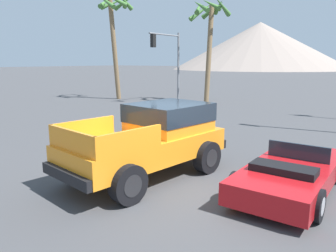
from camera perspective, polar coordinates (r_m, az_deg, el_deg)
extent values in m
plane|color=#424244|center=(8.71, -1.78, -9.08)|extent=(320.00, 320.00, 0.00)
cube|color=orange|center=(8.60, -3.94, -3.73)|extent=(2.45, 4.69, 0.61)
cube|color=orange|center=(9.06, 0.19, 1.55)|extent=(1.97, 2.18, 0.77)
cube|color=#1E2833|center=(9.04, 0.19, 2.42)|extent=(2.01, 2.23, 0.49)
cube|color=orange|center=(8.43, -14.45, -0.54)|extent=(0.32, 1.79, 0.48)
cube|color=orange|center=(7.01, -6.63, -2.63)|extent=(0.32, 1.79, 0.48)
cube|color=orange|center=(7.25, -16.41, -2.55)|extent=(1.79, 0.32, 0.48)
cube|color=black|center=(10.28, 5.56, -2.32)|extent=(1.84, 0.40, 0.24)
cube|color=black|center=(7.38, -17.31, -8.31)|extent=(1.84, 0.40, 0.24)
cylinder|color=black|center=(10.29, -1.83, -3.29)|extent=(0.43, 0.92, 0.89)
cylinder|color=#232326|center=(10.29, -1.83, -3.29)|extent=(0.39, 0.53, 0.49)
cylinder|color=black|center=(9.07, 6.81, -5.39)|extent=(0.43, 0.92, 0.89)
cylinder|color=#232326|center=(9.07, 6.81, -5.39)|extent=(0.39, 0.53, 0.49)
cylinder|color=black|center=(8.65, -15.16, -6.53)|extent=(0.43, 0.92, 0.89)
cylinder|color=#232326|center=(8.65, -15.16, -6.53)|extent=(0.39, 0.53, 0.49)
cylinder|color=black|center=(7.15, -6.93, -10.03)|extent=(0.43, 0.92, 0.89)
cylinder|color=#232326|center=(7.15, -6.93, -10.03)|extent=(0.39, 0.53, 0.49)
cube|color=#B21419|center=(8.33, 20.74, -7.76)|extent=(1.75, 4.20, 0.48)
cube|color=#1E2833|center=(8.64, 21.74, -4.16)|extent=(1.45, 0.07, 0.39)
cube|color=black|center=(7.56, 19.45, -7.07)|extent=(1.37, 0.60, 0.16)
cylinder|color=black|center=(9.76, 18.04, -5.37)|extent=(0.23, 0.66, 0.66)
cylinder|color=#9E9EA3|center=(9.76, 18.04, -5.37)|extent=(0.24, 0.36, 0.36)
cylinder|color=black|center=(7.44, 11.83, -10.27)|extent=(0.23, 0.66, 0.66)
cylinder|color=#9E9EA3|center=(7.44, 11.83, -10.27)|extent=(0.24, 0.36, 0.36)
cylinder|color=black|center=(7.01, 24.46, -12.46)|extent=(0.23, 0.66, 0.66)
cylinder|color=#9E9EA3|center=(7.01, 24.46, -12.46)|extent=(0.24, 0.36, 0.36)
cylinder|color=slate|center=(26.22, 1.81, 10.29)|extent=(0.16, 0.16, 5.17)
cylinder|color=slate|center=(24.83, -0.57, 15.63)|extent=(0.11, 3.58, 0.11)
cube|color=black|center=(23.72, -2.60, 14.61)|extent=(0.26, 0.34, 0.90)
sphere|color=red|center=(23.83, -2.90, 15.24)|extent=(0.20, 0.20, 0.20)
sphere|color=orange|center=(23.82, -2.89, 14.60)|extent=(0.20, 0.20, 0.20)
sphere|color=green|center=(23.80, -2.88, 13.95)|extent=(0.20, 0.20, 0.20)
cylinder|color=brown|center=(24.68, 7.15, 12.27)|extent=(0.36, 0.87, 7.00)
cone|color=#427533|center=(24.20, 9.42, 19.93)|extent=(0.41, 2.14, 1.24)
cone|color=#427533|center=(24.98, 8.81, 19.84)|extent=(1.36, 1.31, 0.96)
cone|color=#427533|center=(25.59, 7.81, 19.43)|extent=(1.78, 0.62, 1.31)
cone|color=#427533|center=(25.69, 5.84, 19.28)|extent=(1.40, 1.87, 1.56)
cone|color=#427533|center=(24.88, 5.36, 19.82)|extent=(0.76, 1.38, 1.13)
cone|color=#427533|center=(24.19, 5.73, 20.12)|extent=(1.56, 0.70, 1.07)
cone|color=#427533|center=(24.08, 7.63, 20.25)|extent=(1.24, 1.32, 0.89)
cylinder|color=brown|center=(26.58, -9.30, 12.93)|extent=(0.36, 1.01, 7.73)
cone|color=#427533|center=(26.57, -7.57, 20.77)|extent=(0.39, 1.69, 1.24)
cone|color=#427533|center=(27.25, -7.39, 20.73)|extent=(1.37, 1.24, 0.94)
cone|color=#427533|center=(27.86, -7.81, 20.44)|extent=(1.79, 0.53, 1.06)
cone|color=#427533|center=(28.09, -9.73, 20.28)|extent=(1.19, 1.91, 1.11)
cone|color=#427533|center=(27.54, -11.00, 20.38)|extent=(1.05, 1.86, 1.18)
cone|color=#427533|center=(26.49, -10.83, 20.64)|extent=(1.99, 0.49, 1.36)
cone|color=gray|center=(126.78, 15.64, 13.28)|extent=(62.62, 62.62, 16.73)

